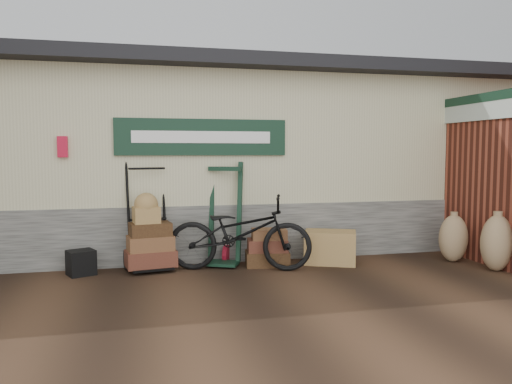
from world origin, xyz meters
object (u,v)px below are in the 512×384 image
(wicker_hamper, at_px, (330,247))
(black_trunk, at_px, (81,263))
(suitcase_stack, at_px, (267,247))
(porter_trolley, at_px, (148,212))
(bicycle, at_px, (240,229))
(green_barrow, at_px, (225,214))

(wicker_hamper, relative_size, black_trunk, 2.19)
(suitcase_stack, xyz_separation_m, wicker_hamper, (0.99, -0.06, -0.03))
(porter_trolley, height_order, bicycle, porter_trolley)
(porter_trolley, relative_size, suitcase_stack, 2.62)
(wicker_hamper, bearing_deg, suitcase_stack, 176.52)
(suitcase_stack, bearing_deg, green_barrow, 158.59)
(porter_trolley, bearing_deg, wicker_hamper, -15.42)
(green_barrow, bearing_deg, bicycle, -45.98)
(green_barrow, distance_m, black_trunk, 2.18)
(porter_trolley, distance_m, black_trunk, 1.16)
(suitcase_stack, distance_m, wicker_hamper, 0.99)
(porter_trolley, xyz_separation_m, green_barrow, (1.15, 0.00, -0.06))
(green_barrow, distance_m, bicycle, 0.48)
(green_barrow, height_order, black_trunk, green_barrow)
(green_barrow, height_order, bicycle, green_barrow)
(green_barrow, height_order, suitcase_stack, green_barrow)
(green_barrow, xyz_separation_m, black_trunk, (-2.08, -0.19, -0.61))
(bicycle, bearing_deg, suitcase_stack, -52.11)
(wicker_hamper, xyz_separation_m, black_trunk, (-3.68, 0.11, -0.08))
(wicker_hamper, bearing_deg, porter_trolley, 173.78)
(wicker_hamper, distance_m, bicycle, 1.50)
(green_barrow, distance_m, wicker_hamper, 1.72)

